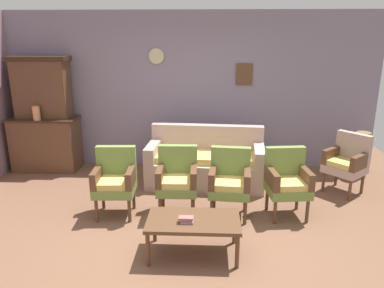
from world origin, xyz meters
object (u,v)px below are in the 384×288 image
(floor_vase_by_wall, at_px, (361,154))
(armchair_row_middle, at_px, (230,180))
(armchair_near_couch_end, at_px, (177,178))
(wingback_chair_by_fireplace, at_px, (347,161))
(armchair_near_cabinet, at_px, (287,180))
(side_cabinet, at_px, (46,144))
(floral_couch, at_px, (206,164))
(armchair_by_doorway, at_px, (115,179))
(coffee_table, at_px, (193,223))
(book_stack_on_table, at_px, (186,220))
(vase_on_cabinet, at_px, (36,113))

(floor_vase_by_wall, bearing_deg, armchair_row_middle, -146.23)
(armchair_near_couch_end, xyz_separation_m, wingback_chair_by_fireplace, (2.48, 0.79, 0.00))
(armchair_near_cabinet, distance_m, floor_vase_by_wall, 2.11)
(side_cabinet, height_order, floral_couch, side_cabinet)
(armchair_row_middle, bearing_deg, floor_vase_by_wall, 33.77)
(floral_couch, bearing_deg, wingback_chair_by_fireplace, -6.34)
(armchair_by_doorway, bearing_deg, armchair_near_couch_end, 5.59)
(armchair_near_couch_end, relative_size, coffee_table, 0.90)
(coffee_table, bearing_deg, armchair_row_middle, 65.27)
(coffee_table, relative_size, book_stack_on_table, 6.39)
(side_cabinet, xyz_separation_m, floor_vase_by_wall, (5.39, -0.10, -0.08))
(coffee_table, distance_m, floor_vase_by_wall, 3.64)
(armchair_near_cabinet, relative_size, floor_vase_by_wall, 1.18)
(armchair_row_middle, bearing_deg, armchair_near_couch_end, 176.28)
(armchair_near_couch_end, bearing_deg, armchair_by_doorway, -174.41)
(armchair_near_couch_end, bearing_deg, side_cabinet, 147.35)
(floral_couch, relative_size, wingback_chair_by_fireplace, 2.07)
(floor_vase_by_wall, bearing_deg, vase_on_cabinet, -179.17)
(vase_on_cabinet, distance_m, book_stack_on_table, 3.66)
(armchair_near_couch_end, height_order, wingback_chair_by_fireplace, same)
(armchair_by_doorway, bearing_deg, wingback_chair_by_fireplace, 14.87)
(side_cabinet, distance_m, vase_on_cabinet, 0.61)
(side_cabinet, xyz_separation_m, armchair_near_couch_end, (2.44, -1.56, 0.03))
(side_cabinet, relative_size, floor_vase_by_wall, 1.51)
(side_cabinet, distance_m, armchair_row_middle, 3.52)
(armchair_by_doorway, distance_m, armchair_near_cabinet, 2.25)
(floor_vase_by_wall, bearing_deg, wingback_chair_by_fireplace, -125.02)
(armchair_near_couch_end, bearing_deg, book_stack_on_table, -80.18)
(armchair_by_doorway, relative_size, coffee_table, 0.90)
(vase_on_cabinet, xyz_separation_m, armchair_row_middle, (3.16, -1.43, -0.55))
(armchair_by_doorway, height_order, coffee_table, armchair_by_doorway)
(armchair_by_doorway, distance_m, wingback_chair_by_fireplace, 3.41)
(vase_on_cabinet, bearing_deg, armchair_near_cabinet, -19.63)
(book_stack_on_table, relative_size, floor_vase_by_wall, 0.20)
(wingback_chair_by_fireplace, bearing_deg, book_stack_on_table, -141.07)
(coffee_table, height_order, floor_vase_by_wall, floor_vase_by_wall)
(armchair_row_middle, bearing_deg, armchair_near_cabinet, 2.95)
(armchair_row_middle, relative_size, book_stack_on_table, 5.75)
(book_stack_on_table, bearing_deg, armchair_near_cabinet, 40.03)
(side_cabinet, distance_m, floral_couch, 2.86)
(book_stack_on_table, bearing_deg, armchair_row_middle, 63.43)
(side_cabinet, height_order, floor_vase_by_wall, side_cabinet)
(vase_on_cabinet, relative_size, armchair_row_middle, 0.26)
(side_cabinet, relative_size, coffee_table, 1.16)
(armchair_near_couch_end, height_order, floor_vase_by_wall, armchair_near_couch_end)
(wingback_chair_by_fireplace, bearing_deg, armchair_by_doorway, -165.13)
(floral_couch, relative_size, coffee_table, 1.86)
(armchair_by_doorway, distance_m, book_stack_on_table, 1.40)
(armchair_row_middle, xyz_separation_m, book_stack_on_table, (-0.51, -1.02, -0.05))
(vase_on_cabinet, xyz_separation_m, armchair_by_doorway, (1.65, -1.47, -0.55))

